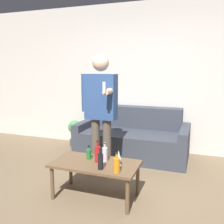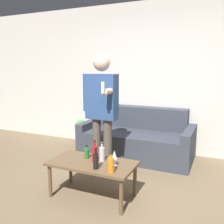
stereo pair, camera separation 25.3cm
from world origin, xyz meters
name	(u,v)px [view 1 (the left image)]	position (x,y,z in m)	size (l,w,h in m)	color
ground_plane	(103,209)	(0.00, 0.00, 0.00)	(16.00, 16.00, 0.00)	#756047
wall_back	(148,78)	(0.00, 2.25, 1.35)	(8.00, 0.06, 2.70)	silver
couch	(133,139)	(-0.15, 1.79, 0.30)	(1.89, 0.92, 0.83)	#383D47
coffee_table	(95,167)	(-0.18, 0.22, 0.38)	(1.02, 0.54, 0.43)	brown
bottle_orange	(100,161)	(-0.05, 0.06, 0.53)	(0.06, 0.06, 0.24)	black
bottle_green	(117,165)	(0.14, 0.04, 0.52)	(0.07, 0.07, 0.22)	orange
bottle_dark	(98,154)	(-0.17, 0.25, 0.53)	(0.07, 0.07, 0.26)	#B21E1E
bottle_yellow	(105,154)	(-0.10, 0.30, 0.52)	(0.06, 0.06, 0.23)	silver
bottle_red	(89,154)	(-0.31, 0.30, 0.50)	(0.06, 0.06, 0.17)	#23752D
wine_glass_near	(118,155)	(0.10, 0.22, 0.56)	(0.07, 0.07, 0.18)	silver
person_standing_front	(101,106)	(-0.37, 0.83, 1.01)	(0.51, 0.44, 1.71)	brown
potted_plant	(75,131)	(-1.38, 1.95, 0.30)	(0.26, 0.26, 0.51)	#4C4C51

